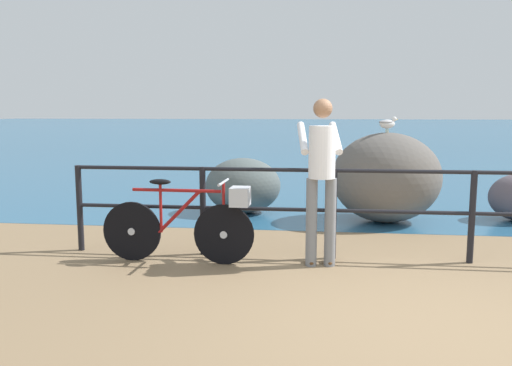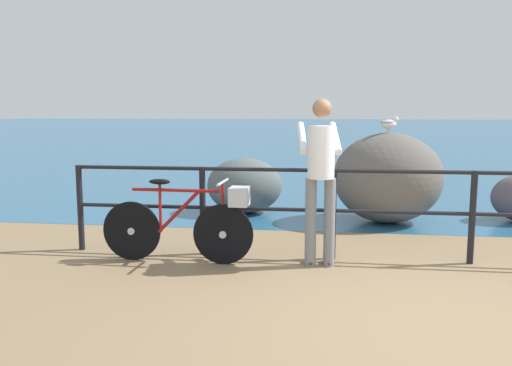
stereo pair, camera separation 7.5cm
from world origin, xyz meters
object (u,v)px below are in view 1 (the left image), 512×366
person_at_railing (321,174)px  breakwater_boulder_left (243,185)px  breakwater_boulder_main (386,178)px  seagull (387,123)px  bicycle (190,221)px

person_at_railing → breakwater_boulder_left: 3.11m
breakwater_boulder_main → breakwater_boulder_left: 2.27m
breakwater_boulder_main → seagull: 0.81m
breakwater_boulder_left → seagull: (2.20, -0.48, 1.03)m
bicycle → seagull: (2.37, 2.40, 1.01)m
breakwater_boulder_left → person_at_railing: bearing=-66.1°
person_at_railing → breakwater_boulder_main: size_ratio=1.11×
seagull → breakwater_boulder_left: bearing=138.6°
bicycle → breakwater_boulder_main: bearing=47.2°
bicycle → person_at_railing: 1.50m
bicycle → breakwater_boulder_left: size_ratio=1.39×
bicycle → breakwater_boulder_main: size_ratio=1.06×
breakwater_boulder_main → seagull: size_ratio=4.89×
person_at_railing → seagull: size_ratio=5.43×
breakwater_boulder_main → breakwater_boulder_left: breakwater_boulder_main is taller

